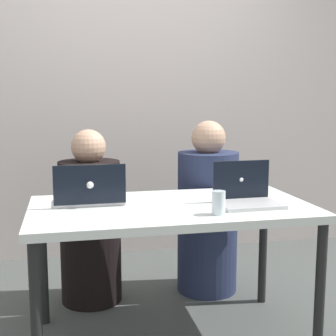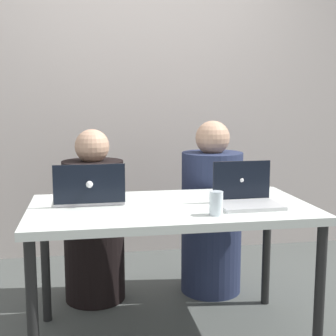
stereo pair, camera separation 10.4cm
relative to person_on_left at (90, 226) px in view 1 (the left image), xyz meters
name	(u,v)px [view 1 (the left image)]	position (x,y,z in m)	size (l,w,h in m)	color
back_wall	(129,91)	(0.38, 0.93, 0.85)	(4.50, 0.10, 2.66)	beige
desk	(171,218)	(0.38, -0.60, 0.18)	(1.43, 0.77, 0.73)	silver
person_on_left	(90,226)	(0.00, 0.00, 0.00)	(0.38, 0.38, 1.09)	black
person_on_right	(208,216)	(0.76, 0.00, 0.02)	(0.40, 0.40, 1.13)	#242D4B
laptop_back_left	(89,195)	(-0.03, -0.49, 0.30)	(0.36, 0.25, 0.22)	silver
laptop_front_right	(247,196)	(0.76, -0.67, 0.30)	(0.31, 0.26, 0.22)	#B6B7B9
water_glass_right	(219,204)	(0.55, -0.84, 0.30)	(0.06, 0.06, 0.11)	silver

